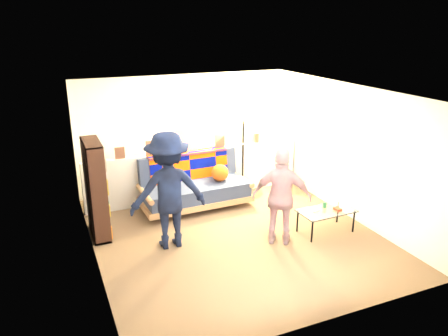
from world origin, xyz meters
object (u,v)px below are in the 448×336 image
object	(u,v)px
floor_lamp	(243,139)
bookshelf	(96,192)
person_left	(168,191)
futon_sofa	(195,185)
person_right	(282,197)
coffee_table	(327,212)

from	to	relation	value
floor_lamp	bookshelf	bearing A→B (deg)	-165.91
bookshelf	person_left	size ratio (longest dim) A/B	0.87
futon_sofa	person_right	size ratio (longest dim) A/B	1.33
futon_sofa	floor_lamp	size ratio (longest dim) A/B	1.30
person_left	person_right	distance (m)	1.78
floor_lamp	person_right	bearing A→B (deg)	-99.41
futon_sofa	coffee_table	bearing A→B (deg)	-49.00
bookshelf	floor_lamp	bearing A→B (deg)	14.09
bookshelf	person_right	world-z (taller)	bookshelf
floor_lamp	futon_sofa	bearing A→B (deg)	-167.12
coffee_table	person_right	size ratio (longest dim) A/B	0.61
futon_sofa	person_right	world-z (taller)	person_right
futon_sofa	bookshelf	size ratio (longest dim) A/B	1.30
bookshelf	coffee_table	world-z (taller)	bookshelf
coffee_table	floor_lamp	bearing A→B (deg)	103.92
floor_lamp	person_left	size ratio (longest dim) A/B	0.87
person_left	futon_sofa	bearing A→B (deg)	-121.54
futon_sofa	coffee_table	distance (m)	2.55
person_left	person_right	bearing A→B (deg)	161.68
coffee_table	floor_lamp	world-z (taller)	floor_lamp
futon_sofa	person_right	distance (m)	2.13
coffee_table	person_left	world-z (taller)	person_left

